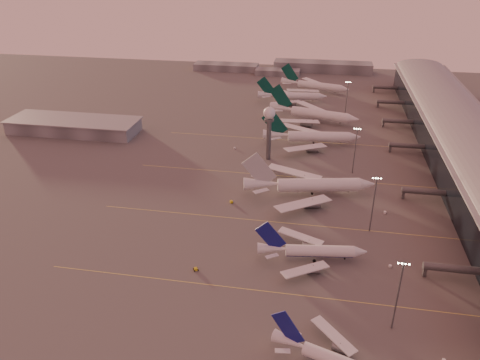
# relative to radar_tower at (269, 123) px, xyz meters

# --- Properties ---
(ground) EXTENTS (700.00, 700.00, 0.00)m
(ground) POSITION_rel_radar_tower_xyz_m (-5.00, -120.00, -20.95)
(ground) COLOR #4E4C4C
(ground) RESTS_ON ground
(taxiway_markings) EXTENTS (180.00, 185.25, 0.02)m
(taxiway_markings) POSITION_rel_radar_tower_xyz_m (25.00, -64.00, -20.94)
(taxiway_markings) COLOR #F1DD55
(taxiway_markings) RESTS_ON ground
(terminal) EXTENTS (57.00, 362.00, 23.04)m
(terminal) POSITION_rel_radar_tower_xyz_m (102.88, -9.91, -10.43)
(terminal) COLOR black
(terminal) RESTS_ON ground
(hangar) EXTENTS (82.00, 27.00, 8.50)m
(hangar) POSITION_rel_radar_tower_xyz_m (-125.00, 20.00, -16.63)
(hangar) COLOR #5A5C60
(hangar) RESTS_ON ground
(radar_tower) EXTENTS (6.40, 6.40, 31.10)m
(radar_tower) POSITION_rel_radar_tower_xyz_m (0.00, 0.00, 0.00)
(radar_tower) COLOR #4F5156
(radar_tower) RESTS_ON ground
(mast_a) EXTENTS (3.60, 0.56, 25.00)m
(mast_a) POSITION_rel_radar_tower_xyz_m (53.00, -120.00, -7.21)
(mast_a) COLOR #4F5156
(mast_a) RESTS_ON ground
(mast_b) EXTENTS (3.60, 0.56, 25.00)m
(mast_b) POSITION_rel_radar_tower_xyz_m (50.00, -65.00, -7.21)
(mast_b) COLOR #4F5156
(mast_b) RESTS_ON ground
(mast_c) EXTENTS (3.60, 0.56, 25.00)m
(mast_c) POSITION_rel_radar_tower_xyz_m (45.00, -10.00, -7.21)
(mast_c) COLOR #4F5156
(mast_c) RESTS_ON ground
(mast_d) EXTENTS (3.60, 0.56, 25.00)m
(mast_d) POSITION_rel_radar_tower_xyz_m (43.00, 80.00, -7.21)
(mast_d) COLOR #4F5156
(mast_d) RESTS_ON ground
(distant_horizon) EXTENTS (165.00, 37.50, 9.00)m
(distant_horizon) POSITION_rel_radar_tower_xyz_m (-2.38, 205.14, -17.06)
(distant_horizon) COLOR #5A5C60
(distant_horizon) RESTS_ON ground
(narrowbody_mid) EXTENTS (41.28, 32.75, 16.17)m
(narrowbody_mid) POSITION_rel_radar_tower_xyz_m (27.30, -89.23, -17.67)
(narrowbody_mid) COLOR silver
(narrowbody_mid) RESTS_ON ground
(widebody_white) EXTENTS (61.60, 48.89, 21.89)m
(widebody_white) POSITION_rel_radar_tower_xyz_m (24.19, -37.98, -17.15)
(widebody_white) COLOR silver
(widebody_white) RESTS_ON ground
(greentail_a) EXTENTS (57.97, 46.55, 21.11)m
(greentail_a) POSITION_rel_radar_tower_xyz_m (22.59, 25.46, -17.22)
(greentail_a) COLOR silver
(greentail_a) RESTS_ON ground
(greentail_b) EXTENTS (60.51, 48.23, 22.47)m
(greentail_b) POSITION_rel_radar_tower_xyz_m (21.87, 67.00, -16.98)
(greentail_b) COLOR silver
(greentail_b) RESTS_ON ground
(greentail_c) EXTENTS (52.32, 42.02, 19.04)m
(greentail_c) POSITION_rel_radar_tower_xyz_m (4.64, 108.70, -17.59)
(greentail_c) COLOR silver
(greentail_c) RESTS_ON ground
(greentail_d) EXTENTS (55.72, 44.39, 20.75)m
(greentail_d) POSITION_rel_radar_tower_xyz_m (20.15, 139.61, -17.29)
(greentail_d) COLOR silver
(greentail_d) RESTS_ON ground
(gsv_catering_a) EXTENTS (4.96, 3.32, 3.74)m
(gsv_catering_a) POSITION_rel_radar_tower_xyz_m (66.10, -131.14, -19.08)
(gsv_catering_a) COLOR white
(gsv_catering_a) RESTS_ON ground
(gsv_tug_mid) EXTENTS (3.86, 4.33, 1.06)m
(gsv_tug_mid) POSITION_rel_radar_tower_xyz_m (-13.33, -103.14, -20.40)
(gsv_tug_mid) COLOR gold
(gsv_tug_mid) RESTS_ON ground
(gsv_truck_b) EXTENTS (5.20, 2.76, 2.00)m
(gsv_truck_b) POSITION_rel_radar_tower_xyz_m (56.15, -88.76, -19.93)
(gsv_truck_b) COLOR white
(gsv_truck_b) RESTS_ON ground
(gsv_truck_c) EXTENTS (6.39, 4.79, 2.45)m
(gsv_truck_c) POSITION_rel_radar_tower_xyz_m (-9.84, -52.06, -19.70)
(gsv_truck_c) COLOR gold
(gsv_truck_c) RESTS_ON ground
(gsv_catering_b) EXTENTS (5.61, 3.04, 4.42)m
(gsv_catering_b) POSITION_rel_radar_tower_xyz_m (57.79, -49.67, -18.74)
(gsv_catering_b) COLOR white
(gsv_catering_b) RESTS_ON ground
(gsv_tug_far) EXTENTS (3.43, 4.14, 1.02)m
(gsv_tug_far) POSITION_rel_radar_tower_xyz_m (4.78, -14.09, -20.42)
(gsv_tug_far) COLOR white
(gsv_tug_far) RESTS_ON ground
(gsv_truck_d) EXTENTS (2.75, 4.96, 1.89)m
(gsv_truck_d) POSITION_rel_radar_tower_xyz_m (-20.70, 11.19, -19.98)
(gsv_truck_d) COLOR white
(gsv_truck_d) RESTS_ON ground
(gsv_tug_hangar) EXTENTS (3.05, 1.88, 0.86)m
(gsv_tug_hangar) POSITION_rel_radar_tower_xyz_m (28.81, 39.92, -20.51)
(gsv_tug_hangar) COLOR gold
(gsv_tug_hangar) RESTS_ON ground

